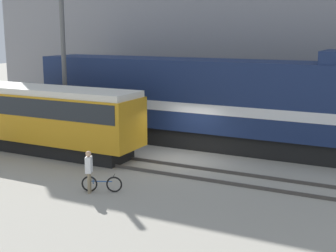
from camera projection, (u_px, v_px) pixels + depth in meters
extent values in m
plane|color=#9E998C|center=(183.00, 160.00, 22.78)|extent=(120.00, 120.00, 0.00)
cube|color=#47423D|center=(158.00, 172.00, 20.53)|extent=(60.00, 0.07, 0.14)
cube|color=#47423D|center=(172.00, 164.00, 21.79)|extent=(60.00, 0.07, 0.14)
cube|color=#47423D|center=(202.00, 147.00, 24.88)|extent=(60.00, 0.07, 0.14)
cube|color=#47423D|center=(212.00, 142.00, 26.13)|extent=(60.00, 0.07, 0.14)
cube|color=gray|center=(252.00, 3.00, 30.36)|extent=(38.12, 6.00, 15.90)
cube|color=black|center=(197.00, 136.00, 25.70)|extent=(17.29, 2.55, 1.00)
cube|color=navy|center=(197.00, 94.00, 25.23)|extent=(18.80, 3.00, 3.68)
cube|color=white|center=(197.00, 104.00, 25.34)|extent=(18.42, 3.04, 0.50)
cube|color=black|center=(52.00, 146.00, 24.03)|extent=(8.71, 2.00, 0.70)
cube|color=orange|center=(50.00, 117.00, 23.73)|extent=(9.90, 2.50, 2.37)
cube|color=#1E2328|center=(50.00, 104.00, 23.60)|extent=(9.50, 2.54, 0.90)
cube|color=silver|center=(49.00, 91.00, 23.46)|extent=(9.70, 2.38, 0.30)
torus|color=black|center=(114.00, 184.00, 18.15)|extent=(0.61, 0.30, 0.63)
torus|color=black|center=(89.00, 184.00, 18.22)|extent=(0.61, 0.30, 0.63)
cylinder|color=#1E4C99|center=(102.00, 181.00, 18.16)|extent=(0.78, 0.35, 0.04)
cylinder|color=#1E4C99|center=(93.00, 180.00, 18.18)|extent=(0.03, 0.03, 0.29)
cylinder|color=#262626|center=(114.00, 175.00, 18.07)|extent=(0.19, 0.41, 0.02)
cylinder|color=#8C7A5B|center=(90.00, 182.00, 18.14)|extent=(0.11, 0.11, 0.82)
cylinder|color=#8C7A5B|center=(89.00, 183.00, 17.98)|extent=(0.11, 0.11, 0.82)
cube|color=white|center=(89.00, 165.00, 17.91)|extent=(0.34, 0.42, 0.63)
sphere|color=tan|center=(88.00, 154.00, 17.83)|extent=(0.22, 0.22, 0.22)
cylinder|color=#595959|center=(64.00, 58.00, 25.80)|extent=(0.26, 0.26, 9.35)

